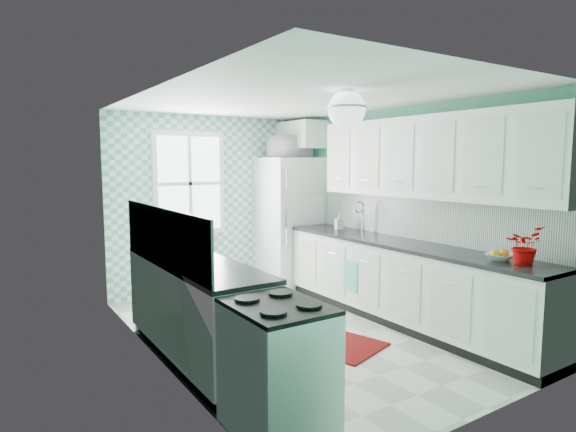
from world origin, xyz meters
TOP-DOWN VIEW (x-y plane):
  - floor at (0.00, 0.00)m, footprint 3.00×4.40m
  - ceiling at (0.00, 0.00)m, footprint 3.00×4.40m
  - wall_back at (0.00, 2.21)m, footprint 3.00×0.02m
  - wall_front at (0.00, -2.21)m, footprint 3.00×0.02m
  - wall_left at (-1.51, 0.00)m, footprint 0.02×4.40m
  - wall_right at (1.51, 0.00)m, footprint 0.02×4.40m
  - accent_wall at (0.00, 2.19)m, footprint 3.00×0.01m
  - window at (-0.35, 2.16)m, footprint 1.04×0.05m
  - backsplash_right at (1.49, -0.40)m, footprint 0.02×3.60m
  - backsplash_left at (-1.49, -0.07)m, footprint 0.02×2.15m
  - upper_cabinets_right at (1.33, -0.60)m, footprint 0.33×3.20m
  - upper_cabinet_fridge at (1.30, 1.83)m, footprint 0.40×0.74m
  - ceiling_light at (0.00, -0.80)m, footprint 0.34×0.34m
  - base_cabinets_right at (1.20, -0.40)m, footprint 0.60×3.60m
  - countertop_right at (1.19, -0.40)m, footprint 0.63×3.60m
  - base_cabinets_left at (-1.20, -0.07)m, footprint 0.60×2.15m
  - countertop_left at (-1.19, -0.07)m, footprint 0.63×2.15m
  - fridge at (1.11, 1.83)m, footprint 0.83×0.82m
  - stove at (-1.20, -1.54)m, footprint 0.59×0.74m
  - sink at (1.20, 0.46)m, footprint 0.44×0.37m
  - rug at (0.11, -0.46)m, footprint 0.97×1.17m
  - dish_towel at (0.89, 0.15)m, footprint 0.11×0.24m
  - fruit_bowl at (1.20, -1.60)m, footprint 0.33×0.33m
  - potted_plant at (1.20, -1.83)m, footprint 0.34×0.30m
  - soap_bottle at (1.25, 0.83)m, footprint 0.11×0.11m
  - microwave at (1.11, 1.83)m, footprint 0.59×0.40m

SIDE VIEW (x-z plane):
  - floor at x=0.00m, z-range -0.02..0.00m
  - rug at x=0.11m, z-range 0.00..0.02m
  - base_cabinets_right at x=1.20m, z-range 0.00..0.90m
  - base_cabinets_left at x=-1.20m, z-range 0.00..0.90m
  - stove at x=-1.20m, z-range 0.02..0.91m
  - dish_towel at x=0.89m, z-range 0.29..0.67m
  - countertop_right at x=1.19m, z-range 0.90..0.94m
  - countertop_left at x=-1.19m, z-range 0.90..0.94m
  - sink at x=1.20m, z-range 0.67..1.20m
  - fridge at x=1.11m, z-range 0.00..1.91m
  - fruit_bowl at x=1.20m, z-range 0.94..1.00m
  - soap_bottle at x=1.25m, z-range 0.94..1.15m
  - potted_plant at x=1.20m, z-range 0.94..1.29m
  - backsplash_right at x=1.49m, z-range 0.94..1.45m
  - backsplash_left at x=-1.49m, z-range 0.94..1.45m
  - wall_back at x=0.00m, z-range 0.00..2.50m
  - wall_front at x=0.00m, z-range 0.00..2.50m
  - wall_left at x=-1.51m, z-range 0.00..2.50m
  - wall_right at x=1.51m, z-range 0.00..2.50m
  - accent_wall at x=0.00m, z-range 0.00..2.50m
  - window at x=-0.35m, z-range 0.83..2.27m
  - upper_cabinets_right at x=1.33m, z-range 1.45..2.35m
  - microwave at x=1.11m, z-range 1.91..2.24m
  - upper_cabinet_fridge at x=1.30m, z-range 2.05..2.45m
  - ceiling_light at x=0.00m, z-range 2.15..2.50m
  - ceiling at x=0.00m, z-range 2.50..2.52m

